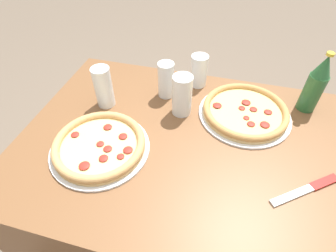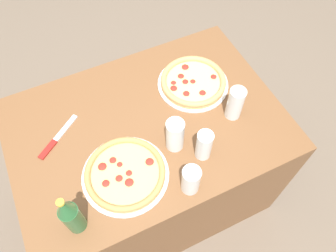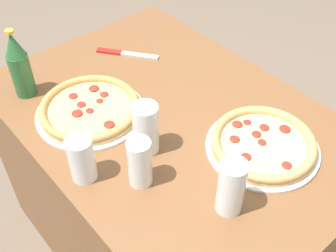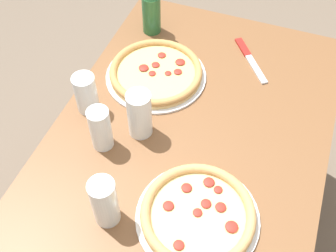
% 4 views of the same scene
% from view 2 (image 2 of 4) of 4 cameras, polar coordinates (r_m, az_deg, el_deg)
% --- Properties ---
extents(ground_plane, '(8.00, 8.00, 0.00)m').
position_cam_2_polar(ground_plane, '(2.06, -2.55, -10.82)').
color(ground_plane, '#6B5B4C').
extents(table, '(1.16, 0.81, 0.74)m').
position_cam_2_polar(table, '(1.72, -3.02, -6.29)').
color(table, brown).
rests_on(table, ground_plane).
extents(pizza_pepperoni, '(0.32, 0.32, 0.04)m').
position_cam_2_polar(pizza_pepperoni, '(1.51, 4.39, 7.70)').
color(pizza_pepperoni, silver).
rests_on(pizza_pepperoni, table).
extents(pizza_salami, '(0.34, 0.34, 0.04)m').
position_cam_2_polar(pizza_salami, '(1.28, -7.48, -8.17)').
color(pizza_salami, silver).
rests_on(pizza_salami, table).
extents(glass_iced_tea, '(0.07, 0.07, 0.16)m').
position_cam_2_polar(glass_iced_tea, '(1.28, 1.22, -1.70)').
color(glass_iced_tea, white).
rests_on(glass_iced_tea, table).
extents(glass_lemonade, '(0.07, 0.07, 0.16)m').
position_cam_2_polar(glass_lemonade, '(1.39, 11.57, 3.71)').
color(glass_lemonade, white).
rests_on(glass_lemonade, table).
extents(glass_orange_juice, '(0.06, 0.06, 0.14)m').
position_cam_2_polar(glass_orange_juice, '(1.27, 6.26, -3.50)').
color(glass_orange_juice, white).
rests_on(glass_orange_juice, table).
extents(glass_red_wine, '(0.07, 0.07, 0.13)m').
position_cam_2_polar(glass_red_wine, '(1.21, 3.98, -9.45)').
color(glass_red_wine, white).
rests_on(glass_red_wine, table).
extents(beer_bottle, '(0.07, 0.07, 0.23)m').
position_cam_2_polar(beer_bottle, '(1.16, -16.65, -14.61)').
color(beer_bottle, '#286033').
rests_on(beer_bottle, table).
extents(knife, '(0.20, 0.16, 0.01)m').
position_cam_2_polar(knife, '(1.43, -18.78, -2.06)').
color(knife, maroon).
rests_on(knife, table).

